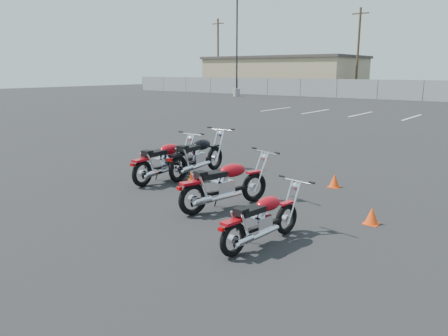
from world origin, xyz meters
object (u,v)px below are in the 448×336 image
Objects in this scene: motorcycle_third_red at (225,184)px; motorcycle_rear_red at (262,219)px; motorcycle_front_red at (164,161)px; motorcycle_second_black at (197,156)px.

motorcycle_rear_red is (1.56, -1.12, -0.07)m from motorcycle_third_red.
motorcycle_front_red is 0.96× the size of motorcycle_second_black.
motorcycle_front_red is 4.54m from motorcycle_rear_red.
motorcycle_third_red is at bearing 144.27° from motorcycle_rear_red.
motorcycle_second_black is at bearing 142.75° from motorcycle_rear_red.
motorcycle_second_black reaches higher than motorcycle_front_red.
motorcycle_front_red is 1.19× the size of motorcycle_rear_red.
motorcycle_second_black reaches higher than motorcycle_third_red.
motorcycle_front_red is at bearing -111.43° from motorcycle_second_black.
motorcycle_second_black is at bearing 68.57° from motorcycle_front_red.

